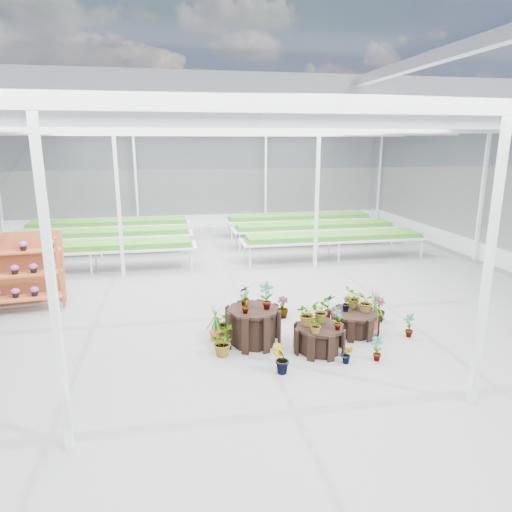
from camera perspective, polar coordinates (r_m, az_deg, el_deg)
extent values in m
plane|color=gray|center=(10.57, -1.60, -8.01)|extent=(24.00, 24.00, 0.00)
cylinder|color=black|center=(9.30, -0.38, -8.72)|extent=(1.39, 1.39, 0.74)
cylinder|color=black|center=(9.10, 7.89, -10.21)|extent=(1.11, 1.11, 0.51)
cylinder|color=black|center=(10.04, 12.09, -8.12)|extent=(1.32, 1.32, 0.47)
imported|color=#33781C|center=(9.25, -1.47, -4.94)|extent=(0.28, 0.24, 0.44)
imported|color=#33781C|center=(9.03, 1.29, -4.99)|extent=(0.34, 0.28, 0.56)
imported|color=#33781C|center=(9.42, -1.23, -4.86)|extent=(0.18, 0.21, 0.35)
imported|color=#33781C|center=(8.85, -1.39, -5.74)|extent=(0.18, 0.26, 0.47)
imported|color=#33781C|center=(8.94, 6.43, -7.14)|extent=(0.58, 0.57, 0.49)
imported|color=#33781C|center=(8.81, 10.19, -7.77)|extent=(0.28, 0.26, 0.44)
imported|color=#33781C|center=(9.16, 8.03, -6.81)|extent=(0.42, 0.46, 0.44)
imported|color=#33781C|center=(8.63, 7.47, -8.50)|extent=(0.40, 0.40, 0.34)
imported|color=#33781C|center=(9.89, 11.28, -5.82)|extent=(0.26, 0.26, 0.37)
imported|color=#33781C|center=(9.94, 13.62, -5.62)|extent=(0.35, 0.41, 0.45)
imported|color=#33781C|center=(10.11, 12.10, -5.14)|extent=(0.54, 0.55, 0.46)
imported|color=#33781C|center=(8.87, -4.33, -10.62)|extent=(0.49, 0.55, 0.55)
imported|color=#33781C|center=(9.79, -3.95, -8.32)|extent=(0.59, 0.57, 0.50)
imported|color=#33781C|center=(8.21, 3.08, -12.73)|extent=(0.31, 0.26, 0.56)
imported|color=#33781C|center=(8.73, 11.34, -11.97)|extent=(0.26, 0.25, 0.37)
imported|color=#33781C|center=(8.94, 14.88, -11.11)|extent=(0.28, 0.31, 0.49)
imported|color=#33781C|center=(10.14, 18.60, -8.18)|extent=(0.20, 0.29, 0.52)
imported|color=#33781C|center=(10.80, 15.03, -6.43)|extent=(0.37, 0.37, 0.57)
imported|color=#33781C|center=(10.77, 9.07, -6.12)|extent=(0.33, 0.25, 0.58)
imported|color=#33781C|center=(10.65, 3.32, -6.41)|extent=(0.30, 0.30, 0.50)
imported|color=#33781C|center=(10.32, -2.28, -7.04)|extent=(0.36, 0.37, 0.52)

